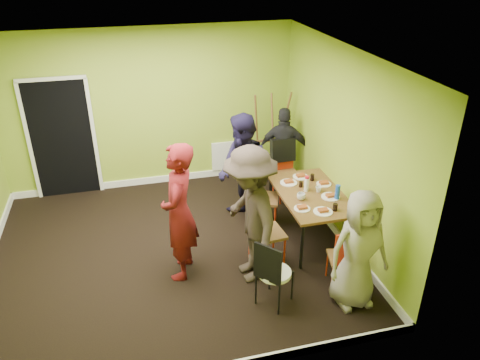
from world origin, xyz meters
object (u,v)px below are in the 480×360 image
Objects in this scene: dining_table at (311,197)px; chair_front_end at (345,256)px; orange_bottle at (305,188)px; chair_left_near at (261,228)px; person_front_end at (359,250)px; chair_left_far at (258,192)px; person_back_end at (284,150)px; chair_back_end at (284,156)px; blue_bottle at (337,192)px; person_left_near at (250,216)px; easel at (270,138)px; person_standing at (179,212)px; person_left_far at (243,172)px; chair_bentwood at (272,271)px; thermos at (307,185)px.

dining_table is 1.20m from chair_front_end.
chair_left_near is at bearing -145.82° from orange_bottle.
person_front_end is at bearing -90.08° from dining_table.
chair_left_far is 0.69× the size of person_back_end.
chair_left_near is 2.08m from chair_back_end.
person_back_end reaches higher than blue_bottle.
easel is at bearing 152.63° from person_left_near.
person_front_end is (1.10, -0.81, -0.16)m from person_left_near.
chair_front_end is (0.63, -1.68, -0.10)m from chair_left_far.
chair_back_end is 2.68m from person_standing.
dining_table is 1.09m from person_left_far.
chair_back_end is 0.54× the size of person_standing.
person_front_end reaches higher than dining_table.
chair_left_far reaches higher than chair_bentwood.
chair_back_end is at bearing 90.71° from person_back_end.
chair_left_far is 1.28m from person_left_near.
person_front_end reaches higher than chair_left_near.
chair_left_near reaches higher than dining_table.
person_back_end is (1.12, 2.82, 0.24)m from chair_bentwood.
orange_bottle is at bearing 98.26° from thermos.
chair_left_far is 1.80m from chair_front_end.
chair_left_near is at bearing 129.47° from person_front_end.
thermos is at bearing -81.74° from orange_bottle.
person_back_end is (1.23, 2.20, -0.17)m from person_left_near.
easel is at bearing 101.98° from chair_front_end.
blue_bottle is at bearing -82.34° from easel.
person_standing is at bearing -130.46° from easel.
easel is (0.64, 1.42, 0.26)m from chair_left_far.
person_back_end reaches higher than chair_back_end.
blue_bottle is 0.50m from orange_bottle.
chair_left_far is at bearing 74.35° from person_back_end.
person_back_end is (1.01, 2.01, 0.17)m from chair_left_near.
person_standing is 1.48m from person_left_far.
person_back_end is 0.98× the size of person_front_end.
thermos reaches higher than dining_table.
easel is 1.81m from orange_bottle.
chair_back_end is 1.17× the size of chair_front_end.
orange_bottle is (-0.33, 0.37, -0.07)m from blue_bottle.
person_front_end is (-0.28, -1.21, -0.09)m from blue_bottle.
chair_left_far reaches higher than chair_back_end.
thermos is at bearing -91.16° from easel.
person_standing reaches higher than chair_left_far.
dining_table is 1.39m from chair_back_end.
person_back_end is (0.77, 1.05, 0.17)m from chair_left_far.
person_standing is (-1.94, 0.82, 0.45)m from chair_front_end.
blue_bottle is 0.15× the size of person_back_end.
dining_table is 1.93m from easel.
chair_bentwood is 0.61× the size of person_back_end.
person_front_end is (0.01, -0.28, 0.28)m from chair_front_end.
chair_back_end is (0.71, 0.88, 0.13)m from chair_left_far.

